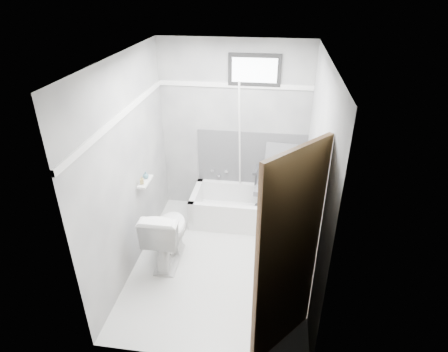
% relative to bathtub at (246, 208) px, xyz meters
% --- Properties ---
extents(floor, '(2.60, 2.60, 0.00)m').
position_rel_bathtub_xyz_m(floor, '(-0.23, -0.93, -0.21)').
color(floor, white).
rests_on(floor, ground).
extents(ceiling, '(2.60, 2.60, 0.00)m').
position_rel_bathtub_xyz_m(ceiling, '(-0.23, -0.93, 2.19)').
color(ceiling, silver).
rests_on(ceiling, floor).
extents(wall_back, '(2.00, 0.02, 2.40)m').
position_rel_bathtub_xyz_m(wall_back, '(-0.23, 0.37, 0.99)').
color(wall_back, slate).
rests_on(wall_back, floor).
extents(wall_front, '(2.00, 0.02, 2.40)m').
position_rel_bathtub_xyz_m(wall_front, '(-0.23, -2.23, 0.99)').
color(wall_front, slate).
rests_on(wall_front, floor).
extents(wall_left, '(0.02, 2.60, 2.40)m').
position_rel_bathtub_xyz_m(wall_left, '(-1.23, -0.93, 0.99)').
color(wall_left, slate).
rests_on(wall_left, floor).
extents(wall_right, '(0.02, 2.60, 2.40)m').
position_rel_bathtub_xyz_m(wall_right, '(0.77, -0.93, 0.99)').
color(wall_right, slate).
rests_on(wall_right, floor).
extents(bathtub, '(1.50, 0.70, 0.42)m').
position_rel_bathtub_xyz_m(bathtub, '(0.00, 0.00, 0.00)').
color(bathtub, white).
rests_on(bathtub, floor).
extents(office_chair, '(0.61, 0.61, 0.96)m').
position_rel_bathtub_xyz_m(office_chair, '(0.35, 0.05, 0.39)').
color(office_chair, '#5D5C61').
rests_on(office_chair, bathtub).
extents(toilet, '(0.44, 0.78, 0.76)m').
position_rel_bathtub_xyz_m(toilet, '(-0.85, -0.96, 0.17)').
color(toilet, white).
rests_on(toilet, floor).
extents(door, '(0.78, 0.78, 2.00)m').
position_rel_bathtub_xyz_m(door, '(0.75, -2.21, 0.79)').
color(door, '#55311F').
rests_on(door, floor).
extents(window, '(0.66, 0.04, 0.40)m').
position_rel_bathtub_xyz_m(window, '(0.02, 0.36, 1.81)').
color(window, black).
rests_on(window, wall_back).
extents(backerboard, '(1.50, 0.02, 0.78)m').
position_rel_bathtub_xyz_m(backerboard, '(0.02, 0.36, 0.59)').
color(backerboard, '#4C4C4F').
rests_on(backerboard, wall_back).
extents(trim_back, '(2.00, 0.02, 0.06)m').
position_rel_bathtub_xyz_m(trim_back, '(-0.23, 0.36, 1.61)').
color(trim_back, white).
rests_on(trim_back, wall_back).
extents(trim_left, '(0.02, 2.60, 0.06)m').
position_rel_bathtub_xyz_m(trim_left, '(-1.22, -0.93, 1.61)').
color(trim_left, white).
rests_on(trim_left, wall_left).
extents(pole, '(0.02, 0.50, 1.90)m').
position_rel_bathtub_xyz_m(pole, '(-0.12, 0.13, 0.84)').
color(pole, white).
rests_on(pole, bathtub).
extents(shelf, '(0.10, 0.32, 0.02)m').
position_rel_bathtub_xyz_m(shelf, '(-1.16, -0.67, 0.69)').
color(shelf, silver).
rests_on(shelf, wall_left).
extents(soap_bottle_a, '(0.05, 0.05, 0.09)m').
position_rel_bathtub_xyz_m(soap_bottle_a, '(-1.17, -0.75, 0.76)').
color(soap_bottle_a, tan).
rests_on(soap_bottle_a, shelf).
extents(soap_bottle_b, '(0.09, 0.09, 0.09)m').
position_rel_bathtub_xyz_m(soap_bottle_b, '(-1.17, -0.61, 0.75)').
color(soap_bottle_b, '#477482').
rests_on(soap_bottle_b, shelf).
extents(faucet, '(0.26, 0.10, 0.16)m').
position_rel_bathtub_xyz_m(faucet, '(-0.43, 0.34, 0.34)').
color(faucet, silver).
rests_on(faucet, wall_back).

